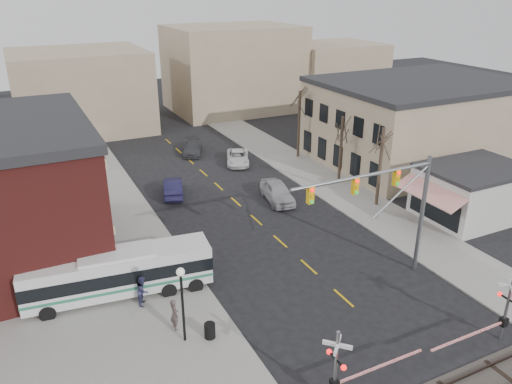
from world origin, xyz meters
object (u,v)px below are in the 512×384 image
(traffic_signal_mast, at_px, (391,198))
(rr_crossing_west, at_px, (344,366))
(rr_crossing_east, at_px, (501,310))
(car_c, at_px, (238,157))
(trash_bin, at_px, (210,331))
(car_d, at_px, (193,148))
(pedestrian_far, at_px, (143,290))
(transit_bus, at_px, (119,272))
(street_lamp, at_px, (182,290))
(car_a, at_px, (277,192))
(car_b, at_px, (173,187))
(pedestrian_near, at_px, (174,314))

(traffic_signal_mast, distance_m, rr_crossing_west, 11.61)
(rr_crossing_east, bearing_deg, car_c, 91.21)
(rr_crossing_west, height_order, rr_crossing_east, same)
(traffic_signal_mast, distance_m, trash_bin, 13.19)
(car_d, relative_size, pedestrian_far, 2.53)
(transit_bus, distance_m, rr_crossing_west, 14.73)
(traffic_signal_mast, bearing_deg, street_lamp, -179.03)
(traffic_signal_mast, height_order, car_a, traffic_signal_mast)
(car_a, distance_m, car_b, 9.37)
(street_lamp, relative_size, car_d, 0.95)
(pedestrian_near, distance_m, pedestrian_far, 3.19)
(transit_bus, bearing_deg, car_a, 28.49)
(rr_crossing_west, bearing_deg, car_b, 89.17)
(street_lamp, bearing_deg, pedestrian_far, 104.89)
(car_b, relative_size, pedestrian_near, 2.50)
(traffic_signal_mast, height_order, car_c, traffic_signal_mast)
(car_b, bearing_deg, pedestrian_near, 89.05)
(transit_bus, xyz_separation_m, rr_crossing_east, (16.98, -13.08, 0.34))
(street_lamp, distance_m, car_a, 19.60)
(pedestrian_far, bearing_deg, car_d, 1.77)
(car_d, relative_size, pedestrian_near, 2.49)
(transit_bus, xyz_separation_m, traffic_signal_mast, (15.51, -5.61, 4.11))
(street_lamp, bearing_deg, car_c, 60.02)
(car_b, height_order, pedestrian_near, pedestrian_near)
(street_lamp, bearing_deg, trash_bin, -16.32)
(pedestrian_near, bearing_deg, rr_crossing_west, -151.48)
(traffic_signal_mast, xyz_separation_m, trash_bin, (-12.12, -0.60, -5.18))
(rr_crossing_east, xyz_separation_m, pedestrian_far, (-15.98, 11.44, -0.93))
(rr_crossing_east, distance_m, car_a, 21.53)
(trash_bin, height_order, pedestrian_near, pedestrian_near)
(traffic_signal_mast, xyz_separation_m, street_lamp, (-13.40, -0.23, -2.45))
(transit_bus, relative_size, rr_crossing_east, 2.01)
(car_a, xyz_separation_m, car_b, (-7.79, 5.20, -0.09))
(trash_bin, distance_m, car_b, 20.22)
(trash_bin, relative_size, pedestrian_far, 0.47)
(trash_bin, height_order, car_a, car_a)
(transit_bus, relative_size, car_d, 2.42)
(rr_crossing_west, xyz_separation_m, car_d, (5.90, 36.79, -1.29))
(car_b, bearing_deg, traffic_signal_mast, 128.67)
(rr_crossing_west, relative_size, rr_crossing_east, 1.00)
(traffic_signal_mast, bearing_deg, rr_crossing_east, -78.90)
(trash_bin, bearing_deg, car_c, 62.66)
(trash_bin, relative_size, car_a, 0.17)
(transit_bus, bearing_deg, traffic_signal_mast, -19.90)
(traffic_signal_mast, height_order, trash_bin, traffic_signal_mast)
(car_a, relative_size, pedestrian_far, 2.74)
(car_a, relative_size, car_d, 1.08)
(car_a, xyz_separation_m, car_d, (-2.28, 15.60, -0.18))
(rr_crossing_east, distance_m, car_b, 28.27)
(traffic_signal_mast, xyz_separation_m, rr_crossing_west, (-8.29, -7.21, -3.77))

